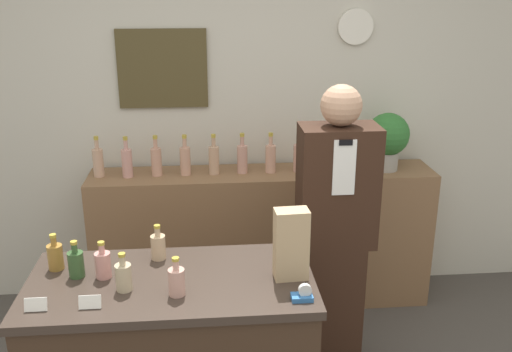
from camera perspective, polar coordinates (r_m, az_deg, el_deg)
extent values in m
cube|color=beige|center=(3.94, -2.14, 6.75)|extent=(5.20, 0.06, 2.70)
cube|color=#483D21|center=(3.85, -9.33, 10.54)|extent=(0.59, 0.02, 0.51)
cylinder|color=white|center=(3.94, 9.92, 14.51)|extent=(0.23, 0.03, 0.23)
cube|color=brown|center=(3.99, 0.66, -6.22)|extent=(2.31, 0.39, 0.97)
cube|color=#362A23|center=(2.62, -8.51, -10.57)|extent=(1.28, 0.65, 0.04)
cube|color=#331E14|center=(3.46, 7.56, -12.44)|extent=(0.32, 0.25, 0.78)
cube|color=#331E14|center=(3.15, 8.13, -1.02)|extent=(0.42, 0.25, 0.68)
cube|color=white|center=(2.98, 8.82, 0.82)|extent=(0.12, 0.01, 0.30)
cube|color=black|center=(2.94, 8.96, 3.32)|extent=(0.07, 0.01, 0.03)
sphere|color=tan|center=(3.02, 8.53, 7.01)|extent=(0.22, 0.22, 0.22)
cylinder|color=#9E998E|center=(3.95, 12.86, 1.51)|extent=(0.16, 0.16, 0.12)
sphere|color=#2D6B2D|center=(3.90, 13.05, 4.08)|extent=(0.29, 0.29, 0.29)
cube|color=tan|center=(2.53, 3.53, -6.83)|extent=(0.15, 0.10, 0.33)
cube|color=#2D66A8|center=(2.44, 4.62, -12.00)|extent=(0.09, 0.06, 0.02)
cylinder|color=silver|center=(2.43, 4.92, -11.30)|extent=(0.06, 0.02, 0.06)
cube|color=white|center=(2.52, -21.17, -11.91)|extent=(0.09, 0.02, 0.06)
cube|color=white|center=(2.46, -16.27, -12.01)|extent=(0.09, 0.02, 0.06)
cylinder|color=olive|center=(2.80, -19.42, -7.66)|extent=(0.07, 0.07, 0.12)
cylinder|color=olive|center=(2.77, -19.60, -6.18)|extent=(0.03, 0.03, 0.04)
cylinder|color=#B29933|center=(2.76, -19.66, -5.65)|extent=(0.03, 0.03, 0.01)
cylinder|color=#33542C|center=(2.71, -17.54, -8.43)|extent=(0.07, 0.07, 0.12)
cylinder|color=#33542C|center=(2.67, -17.71, -6.90)|extent=(0.03, 0.03, 0.04)
cylinder|color=#B29933|center=(2.66, -17.77, -6.36)|extent=(0.03, 0.03, 0.01)
cylinder|color=tan|center=(2.67, -15.04, -8.61)|extent=(0.07, 0.07, 0.12)
cylinder|color=tan|center=(2.63, -15.19, -7.06)|extent=(0.03, 0.03, 0.04)
cylinder|color=#B29933|center=(2.62, -15.24, -6.51)|extent=(0.03, 0.03, 0.01)
cylinder|color=tan|center=(2.54, -13.10, -9.86)|extent=(0.07, 0.07, 0.12)
cylinder|color=tan|center=(2.51, -13.23, -8.25)|extent=(0.03, 0.03, 0.04)
cylinder|color=#B29933|center=(2.49, -13.28, -7.68)|extent=(0.03, 0.03, 0.01)
cylinder|color=tan|center=(2.78, -9.74, -7.04)|extent=(0.07, 0.07, 0.12)
cylinder|color=tan|center=(2.74, -9.84, -5.53)|extent=(0.03, 0.03, 0.04)
cylinder|color=#B29933|center=(2.73, -9.87, -5.00)|extent=(0.03, 0.03, 0.01)
cylinder|color=tan|center=(2.47, -7.94, -10.46)|extent=(0.07, 0.07, 0.12)
cylinder|color=tan|center=(2.43, -8.02, -8.82)|extent=(0.03, 0.03, 0.04)
cylinder|color=#B29933|center=(2.42, -8.05, -8.23)|extent=(0.03, 0.03, 0.01)
cylinder|color=tan|center=(3.84, -15.49, 1.27)|extent=(0.07, 0.07, 0.18)
cylinder|color=tan|center=(3.81, -15.66, 3.06)|extent=(0.03, 0.03, 0.06)
cylinder|color=#B29933|center=(3.80, -15.71, 3.68)|extent=(0.03, 0.03, 0.02)
cylinder|color=tan|center=(3.79, -12.77, 1.25)|extent=(0.07, 0.07, 0.18)
cylinder|color=tan|center=(3.76, -12.90, 3.06)|extent=(0.03, 0.03, 0.06)
cylinder|color=#B29933|center=(3.74, -12.95, 3.70)|extent=(0.03, 0.03, 0.02)
cylinder|color=tan|center=(3.78, -9.93, 1.39)|extent=(0.07, 0.07, 0.18)
cylinder|color=tan|center=(3.74, -10.03, 3.21)|extent=(0.03, 0.03, 0.06)
cylinder|color=#B29933|center=(3.73, -10.07, 3.85)|extent=(0.03, 0.03, 0.02)
cylinder|color=tan|center=(3.77, -7.08, 1.48)|extent=(0.07, 0.07, 0.18)
cylinder|color=tan|center=(3.73, -7.16, 3.30)|extent=(0.03, 0.03, 0.06)
cylinder|color=#B29933|center=(3.72, -7.18, 3.94)|extent=(0.03, 0.03, 0.02)
cylinder|color=tan|center=(3.77, -4.22, 1.56)|extent=(0.07, 0.07, 0.18)
cylinder|color=tan|center=(3.73, -4.27, 3.39)|extent=(0.03, 0.03, 0.06)
cylinder|color=#B29933|center=(3.72, -4.29, 4.03)|extent=(0.03, 0.03, 0.02)
cylinder|color=tan|center=(3.78, -1.38, 1.68)|extent=(0.07, 0.07, 0.18)
cylinder|color=tan|center=(3.75, -1.39, 3.50)|extent=(0.03, 0.03, 0.06)
cylinder|color=#B29933|center=(3.73, -1.40, 4.14)|extent=(0.03, 0.03, 0.02)
cylinder|color=tan|center=(3.79, 1.47, 1.72)|extent=(0.07, 0.07, 0.18)
cylinder|color=tan|center=(3.75, 1.48, 3.53)|extent=(0.03, 0.03, 0.06)
cylinder|color=#B29933|center=(3.74, 1.49, 4.17)|extent=(0.03, 0.03, 0.02)
cylinder|color=tan|center=(3.81, 4.27, 1.79)|extent=(0.07, 0.07, 0.18)
cylinder|color=tan|center=(3.78, 4.32, 3.60)|extent=(0.03, 0.03, 0.06)
cylinder|color=#B29933|center=(3.77, 4.33, 4.23)|extent=(0.03, 0.03, 0.02)
cylinder|color=tan|center=(3.84, 7.06, 1.82)|extent=(0.07, 0.07, 0.18)
cylinder|color=tan|center=(3.81, 7.13, 3.61)|extent=(0.03, 0.03, 0.06)
cylinder|color=#B29933|center=(3.79, 7.16, 4.24)|extent=(0.03, 0.03, 0.02)
cylinder|color=tan|center=(3.87, 9.81, 1.83)|extent=(0.07, 0.07, 0.18)
cylinder|color=tan|center=(3.84, 9.91, 3.61)|extent=(0.03, 0.03, 0.06)
cylinder|color=#B29933|center=(3.83, 9.95, 4.23)|extent=(0.03, 0.03, 0.02)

